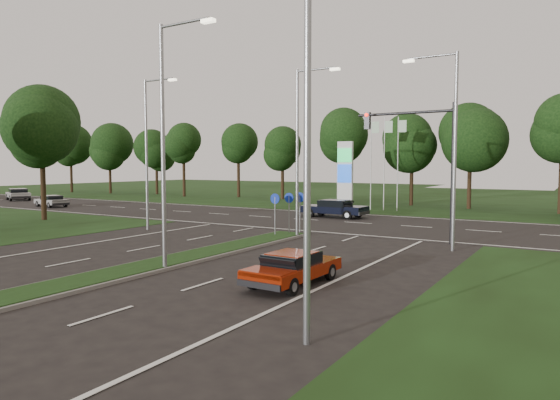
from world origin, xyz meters
The scene contains 17 objects.
verge_far centered at (0.00, 55.00, 0.00)m, with size 160.00×50.00×0.02m, color black.
cross_road centered at (0.00, 24.00, 0.00)m, with size 160.00×12.00×0.02m, color black.
median_kerb centered at (0.00, 4.00, 0.06)m, with size 2.00×26.00×0.12m, color slate.
streetlight_median_near centered at (1.00, 6.00, 5.08)m, with size 2.53×0.22×9.00m.
streetlight_median_far centered at (1.00, 16.00, 5.08)m, with size 2.53×0.22×9.00m.
streetlight_left_far centered at (-8.30, 14.00, 5.08)m, with size 2.53×0.22×9.00m.
streetlight_right_far centered at (8.80, 16.00, 5.08)m, with size 2.53×0.22×9.00m.
streetlight_right_near centered at (8.80, 2.00, 5.08)m, with size 2.53×0.22×9.00m.
traffic_signal centered at (7.19, 18.00, 4.65)m, with size 5.10×0.42×7.00m.
median_signs centered at (0.00, 16.40, 1.71)m, with size 1.16×1.76×2.38m.
gas_pylon centered at (-3.79, 33.05, 3.20)m, with size 5.80×1.26×8.00m.
tree_left_far centered at (-17.90, 13.93, 6.11)m, with size 5.20×5.20×8.86m.
treeline_far centered at (0.10, 39.93, 6.83)m, with size 6.00×6.00×9.90m.
red_sedan centered at (6.00, 6.58, 0.58)m, with size 1.70×3.94×1.07m.
navy_sedan centered at (-1.92, 26.40, 0.72)m, with size 4.88×2.11×1.33m.
far_car_a centered at (-28.59, 21.06, 0.59)m, with size 4.04×2.25×1.10m.
far_car_b centered at (-39.94, 24.58, 0.71)m, with size 5.00×3.64×1.32m.
Camera 1 is at (14.11, -7.43, 3.92)m, focal length 32.00 mm.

